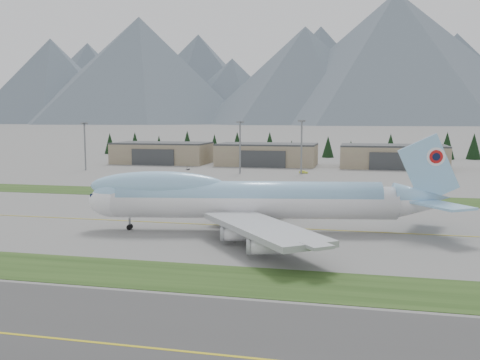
% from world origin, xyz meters
% --- Properties ---
extents(ground, '(7000.00, 7000.00, 0.00)m').
position_xyz_m(ground, '(0.00, 0.00, 0.00)').
color(ground, '#5F5F5D').
rests_on(ground, ground).
extents(grass_strip_near, '(400.00, 14.00, 0.08)m').
position_xyz_m(grass_strip_near, '(0.00, -38.00, 0.00)').
color(grass_strip_near, '#244016').
rests_on(grass_strip_near, ground).
extents(grass_strip_far, '(400.00, 18.00, 0.08)m').
position_xyz_m(grass_strip_far, '(0.00, 45.00, 0.00)').
color(grass_strip_far, '#244016').
rests_on(grass_strip_far, ground).
extents(asphalt_taxiway, '(400.00, 32.00, 0.04)m').
position_xyz_m(asphalt_taxiway, '(0.00, -62.00, 0.00)').
color(asphalt_taxiway, '#323232').
rests_on(asphalt_taxiway, ground).
extents(taxiway_line_main, '(400.00, 0.40, 0.02)m').
position_xyz_m(taxiway_line_main, '(0.00, 0.00, 0.00)').
color(taxiway_line_main, gold).
rests_on(taxiway_line_main, ground).
extents(taxiway_line_near, '(400.00, 0.40, 0.02)m').
position_xyz_m(taxiway_line_near, '(0.00, -62.00, 0.00)').
color(taxiway_line_near, gold).
rests_on(taxiway_line_near, ground).
extents(boeing_747_freighter, '(76.78, 65.02, 20.13)m').
position_xyz_m(boeing_747_freighter, '(8.29, -4.24, 6.64)').
color(boeing_747_freighter, white).
rests_on(boeing_747_freighter, ground).
extents(hangar_left, '(48.00, 26.60, 10.80)m').
position_xyz_m(hangar_left, '(-70.00, 149.90, 5.39)').
color(hangar_left, gray).
rests_on(hangar_left, ground).
extents(hangar_center, '(48.00, 26.60, 10.80)m').
position_xyz_m(hangar_center, '(-15.00, 149.90, 5.39)').
color(hangar_center, gray).
rests_on(hangar_center, ground).
extents(hangar_right, '(48.00, 26.60, 10.80)m').
position_xyz_m(hangar_right, '(45.00, 149.90, 5.39)').
color(hangar_right, gray).
rests_on(hangar_right, ground).
extents(floodlight_masts, '(172.76, 9.14, 22.40)m').
position_xyz_m(floodlight_masts, '(-5.87, 108.60, 15.25)').
color(floodlight_masts, slate).
rests_on(floodlight_masts, ground).
extents(service_vehicle_a, '(1.58, 3.31, 1.10)m').
position_xyz_m(service_vehicle_a, '(-45.65, 118.11, 0.00)').
color(service_vehicle_a, '#BBBBBD').
rests_on(service_vehicle_a, ground).
extents(service_vehicle_b, '(3.91, 1.94, 1.23)m').
position_xyz_m(service_vehicle_b, '(6.90, 114.02, 0.00)').
color(service_vehicle_b, '#D2E238').
rests_on(service_vehicle_b, ground).
extents(service_vehicle_c, '(1.83, 3.74, 1.05)m').
position_xyz_m(service_vehicle_c, '(53.04, 125.61, 0.00)').
color(service_vehicle_c, '#9E9DA2').
rests_on(service_vehicle_c, ground).
extents(conifer_belt, '(268.45, 14.64, 15.63)m').
position_xyz_m(conifer_belt, '(-3.60, 211.15, 6.98)').
color(conifer_belt, black).
rests_on(conifer_belt, ground).
extents(mountain_ridge_front, '(4309.88, 1265.06, 522.54)m').
position_xyz_m(mountain_ridge_front, '(125.89, 2177.20, 234.52)').
color(mountain_ridge_front, slate).
rests_on(mountain_ridge_front, ground).
extents(mountain_ridge_rear, '(4496.50, 1046.24, 523.12)m').
position_xyz_m(mountain_ridge_rear, '(149.88, 2900.00, 255.97)').
color(mountain_ridge_rear, slate).
rests_on(mountain_ridge_rear, ground).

